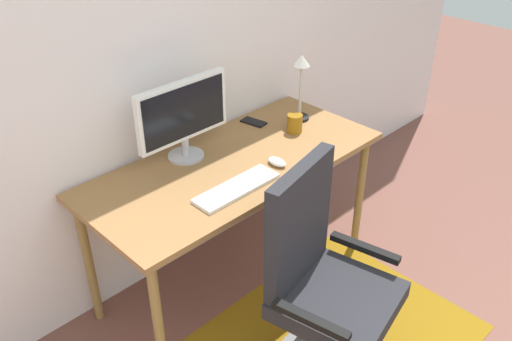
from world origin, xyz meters
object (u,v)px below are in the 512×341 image
object	(u,v)px
keyboard	(237,188)
desk_lamp	(301,78)
monitor	(183,114)
cell_phone	(254,122)
coffee_cup	(295,123)
computer_mouse	(277,162)
desk	(235,174)
office_chair	(324,298)

from	to	relation	value
keyboard	desk_lamp	world-z (taller)	desk_lamp
monitor	cell_phone	distance (m)	0.55
coffee_cup	desk_lamp	bearing A→B (deg)	32.06
monitor	computer_mouse	xyz separation A→B (m)	(0.26, -0.37, -0.22)
desk	keyboard	distance (m)	0.26
keyboard	office_chair	size ratio (longest dim) A/B	0.41
desk_lamp	office_chair	world-z (taller)	desk_lamp
computer_mouse	coffee_cup	distance (m)	0.37
office_chair	desk	bearing A→B (deg)	67.14
desk	monitor	world-z (taller)	monitor
monitor	keyboard	world-z (taller)	monitor
monitor	coffee_cup	bearing A→B (deg)	-18.72
coffee_cup	office_chair	xyz separation A→B (m)	(-0.58, -0.71, -0.38)
cell_phone	computer_mouse	bearing A→B (deg)	-131.13
cell_phone	desk_lamp	distance (m)	0.36
computer_mouse	office_chair	world-z (taller)	office_chair
office_chair	desk_lamp	bearing A→B (deg)	35.97
cell_phone	office_chair	bearing A→B (deg)	-128.59
desk	coffee_cup	world-z (taller)	coffee_cup
computer_mouse	cell_phone	bearing A→B (deg)	59.55
desk	coffee_cup	distance (m)	0.46
monitor	computer_mouse	world-z (taller)	monitor
desk	coffee_cup	xyz separation A→B (m)	(0.44, 0.00, 0.12)
computer_mouse	cell_phone	size ratio (longest dim) A/B	0.74
monitor	desk_lamp	bearing A→B (deg)	-8.84
desk	desk_lamp	size ratio (longest dim) A/B	4.11
desk	office_chair	world-z (taller)	office_chair
monitor	keyboard	size ratio (longest dim) A/B	1.19
keyboard	coffee_cup	world-z (taller)	coffee_cup
desk	desk_lamp	distance (m)	0.67
desk_lamp	office_chair	distance (m)	1.21
keyboard	cell_phone	distance (m)	0.67
desk_lamp	coffee_cup	bearing A→B (deg)	-147.94
coffee_cup	monitor	bearing A→B (deg)	161.28
cell_phone	desk_lamp	size ratio (longest dim) A/B	0.37
monitor	cell_phone	bearing A→B (deg)	3.51
monitor	desk_lamp	world-z (taller)	monitor
keyboard	coffee_cup	distance (m)	0.64
desk	keyboard	bearing A→B (deg)	-130.55
coffee_cup	office_chair	world-z (taller)	office_chair
cell_phone	coffee_cup	bearing A→B (deg)	-80.58
desk_lamp	office_chair	bearing A→B (deg)	-132.12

